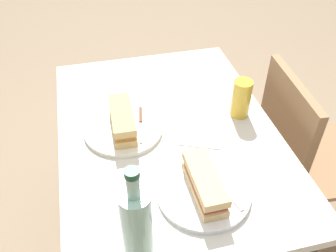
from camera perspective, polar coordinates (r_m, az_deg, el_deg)
ground_plane at (r=1.80m, az=0.00°, el=-18.54°), size 8.00×8.00×0.00m
dining_table at (r=1.32m, az=0.00°, el=-5.06°), size 0.99×0.71×0.73m
chair_far at (r=1.59m, az=19.68°, el=-4.25°), size 0.42×0.42×0.84m
plate_near at (r=1.23m, az=-6.89°, el=-0.51°), size 0.26×0.26×0.01m
baguette_sandwich_near at (r=1.20m, az=-7.05°, el=0.98°), size 0.20×0.08×0.07m
knife_near at (r=1.24m, az=-4.24°, el=0.58°), size 0.18×0.04×0.01m
plate_far at (r=1.04m, az=5.51°, el=-10.19°), size 0.26×0.26×0.01m
baguette_sandwich_far at (r=1.01m, az=5.66°, el=-8.70°), size 0.20×0.07×0.07m
knife_far at (r=1.05m, az=8.27°, el=-8.73°), size 0.18×0.05×0.01m
water_bottle at (r=0.85m, az=-4.86°, el=-14.76°), size 0.07×0.07×0.29m
beer_glass at (r=1.28m, az=11.22°, el=4.18°), size 0.06×0.06×0.14m
paper_napkin at (r=1.22m, az=5.25°, el=-1.03°), size 0.18×0.18×0.00m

